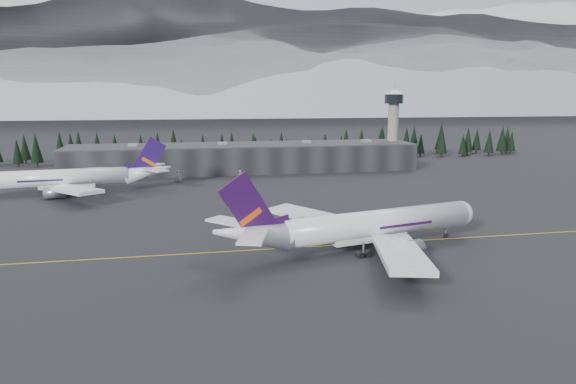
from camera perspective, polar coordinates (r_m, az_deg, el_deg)
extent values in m
plane|color=black|center=(121.86, 1.85, -5.86)|extent=(1400.00, 1400.00, 0.00)
cube|color=gold|center=(119.99, 2.07, -6.12)|extent=(400.00, 0.40, 0.02)
cube|color=black|center=(241.97, -4.89, 3.77)|extent=(160.00, 30.00, 12.00)
cube|color=#333335|center=(241.31, -4.91, 5.26)|extent=(160.00, 30.00, 0.60)
cylinder|color=gray|center=(262.98, 11.56, 6.33)|extent=(5.20, 5.20, 32.00)
cylinder|color=black|center=(262.34, 11.70, 10.08)|extent=(9.20, 9.20, 4.50)
cone|color=silver|center=(262.34, 11.73, 10.84)|extent=(10.00, 10.00, 2.00)
cube|color=black|center=(278.40, -5.76, 4.95)|extent=(360.00, 20.00, 15.00)
cylinder|color=silver|center=(120.01, 10.14, -3.44)|extent=(48.20, 17.32, 6.27)
sphere|color=silver|center=(134.95, 18.55, -2.27)|extent=(6.27, 6.27, 6.27)
cone|color=silver|center=(105.43, -4.02, -4.72)|extent=(18.53, 10.20, 9.08)
cube|color=silver|center=(130.55, 3.78, -2.91)|extent=(25.66, 27.46, 2.68)
cylinder|color=gray|center=(129.27, 7.44, -3.93)|extent=(7.53, 5.45, 3.97)
cube|color=silver|center=(104.29, 12.37, -6.62)|extent=(15.42, 30.44, 2.68)
cylinder|color=gray|center=(112.84, 13.13, -6.27)|extent=(7.53, 5.45, 3.97)
cube|color=#2A0D40|center=(103.98, -4.33, -1.92)|extent=(12.99, 3.60, 15.56)
cube|color=#F2460E|center=(104.40, -4.21, -2.75)|extent=(5.09, 1.76, 3.83)
cube|color=silver|center=(110.11, -6.21, -3.31)|extent=(11.32, 11.57, 0.52)
cube|color=silver|center=(98.68, -3.87, -4.91)|extent=(7.77, 12.36, 0.52)
cylinder|color=black|center=(133.13, 17.13, -4.21)|extent=(0.52, 0.52, 3.13)
cylinder|color=black|center=(121.02, 5.94, -5.26)|extent=(0.52, 0.52, 3.13)
cylinder|color=black|center=(113.39, 8.38, -6.41)|extent=(0.52, 0.52, 3.13)
cylinder|color=white|center=(200.89, -24.24, 1.42)|extent=(48.55, 11.49, 6.28)
cone|color=white|center=(199.45, -15.28, 2.19)|extent=(18.17, 8.16, 9.09)
cube|color=white|center=(184.53, -22.82, 0.26)|extent=(23.43, 28.96, 2.68)
cylinder|color=#94969C|center=(191.17, -24.51, -0.08)|extent=(7.20, 4.70, 3.98)
cube|color=white|center=(216.48, -22.09, 1.72)|extent=(18.65, 30.35, 2.68)
cylinder|color=#94969C|center=(211.69, -23.86, 0.92)|extent=(7.20, 4.70, 3.98)
cube|color=#23104B|center=(198.80, -15.20, 3.72)|extent=(13.24, 1.96, 15.59)
cube|color=#CC590C|center=(198.98, -15.24, 3.27)|extent=(5.14, 1.14, 3.84)
cube|color=white|center=(193.13, -14.60, 2.40)|extent=(10.61, 12.07, 0.52)
cube|color=white|center=(205.56, -14.79, 2.87)|extent=(8.95, 12.44, 0.52)
cylinder|color=black|center=(196.16, -22.18, 0.13)|extent=(0.52, 0.52, 3.14)
cylinder|color=black|center=(205.42, -21.98, 0.58)|extent=(0.52, 0.52, 3.14)
imported|color=#BBBBBD|center=(214.18, -12.07, 1.26)|extent=(2.43, 5.03, 1.38)
imported|color=silver|center=(217.36, -5.27, 1.58)|extent=(4.27, 2.25, 1.39)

